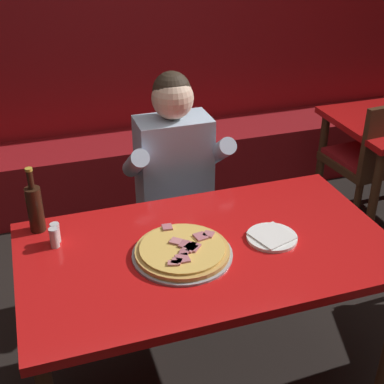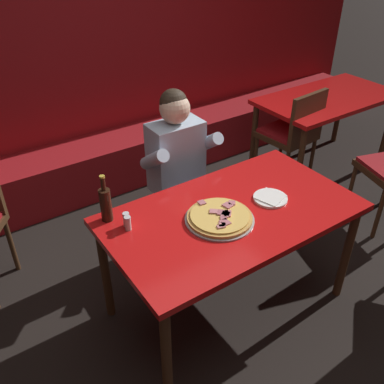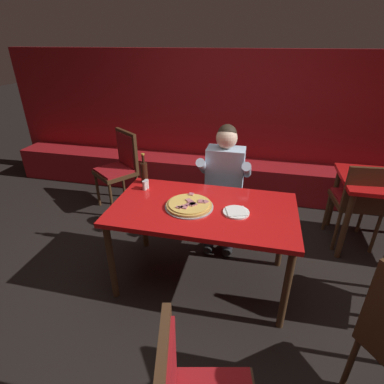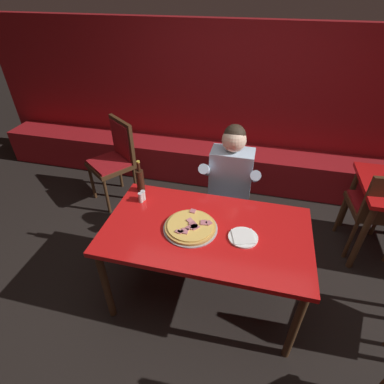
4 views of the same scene
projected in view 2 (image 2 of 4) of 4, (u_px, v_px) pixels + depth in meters
name	position (u px, v px, depth m)	size (l,w,h in m)	color
ground_plane	(227.00, 302.00, 2.94)	(24.00, 24.00, 0.00)	black
booth_wall_panel	(84.00, 80.00, 3.92)	(6.80, 0.16, 1.90)	maroon
booth_bench	(108.00, 163.00, 4.09)	(6.46, 0.48, 0.46)	maroon
main_dining_table	(232.00, 222.00, 2.55)	(1.51, 0.85, 0.77)	#422816
pizza	(220.00, 217.00, 2.43)	(0.40, 0.40, 0.05)	#9E9EA3
plate_white_paper	(270.00, 198.00, 2.61)	(0.21, 0.21, 0.02)	white
beer_bottle	(106.00, 204.00, 2.38)	(0.07, 0.07, 0.29)	black
shaker_parmesan	(126.00, 220.00, 2.38)	(0.04, 0.04, 0.09)	silver
shaker_red_pepper_flakes	(128.00, 224.00, 2.35)	(0.04, 0.04, 0.09)	silver
diner_seated_blue_shirt	(182.00, 170.00, 3.04)	(0.53, 0.53, 1.27)	black
dining_chair_far_left	(294.00, 130.00, 3.91)	(0.48, 0.48, 0.95)	#422816
background_dining_table	(327.00, 105.00, 4.12)	(1.39, 0.73, 0.77)	#422816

